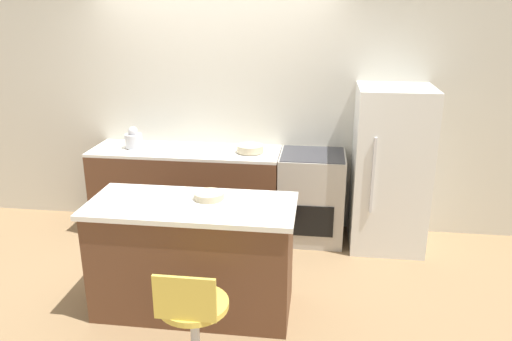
# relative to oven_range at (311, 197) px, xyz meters

# --- Properties ---
(ground_plane) EXTENTS (14.00, 14.00, 0.00)m
(ground_plane) POSITION_rel_oven_range_xyz_m (-1.03, -0.32, -0.46)
(ground_plane) COLOR #8E704C
(wall_back) EXTENTS (8.00, 0.06, 2.60)m
(wall_back) POSITION_rel_oven_range_xyz_m (-1.03, 0.34, 0.84)
(wall_back) COLOR beige
(wall_back) RESTS_ON ground_plane
(back_counter) EXTENTS (1.96, 0.61, 0.92)m
(back_counter) POSITION_rel_oven_range_xyz_m (-1.32, 0.00, -0.00)
(back_counter) COLOR brown
(back_counter) RESTS_ON ground_plane
(kitchen_island) EXTENTS (1.59, 0.70, 0.91)m
(kitchen_island) POSITION_rel_oven_range_xyz_m (-0.89, -1.41, -0.00)
(kitchen_island) COLOR brown
(kitchen_island) RESTS_ON ground_plane
(oven_range) EXTENTS (0.66, 0.62, 0.92)m
(oven_range) POSITION_rel_oven_range_xyz_m (0.00, 0.00, 0.00)
(oven_range) COLOR #B7B2A8
(oven_range) RESTS_ON ground_plane
(refrigerator) EXTENTS (0.71, 0.71, 1.61)m
(refrigerator) POSITION_rel_oven_range_xyz_m (0.76, -0.04, 0.35)
(refrigerator) COLOR silver
(refrigerator) RESTS_ON ground_plane
(stool_chair) EXTENTS (0.45, 0.45, 0.84)m
(stool_chair) POSITION_rel_oven_range_xyz_m (-0.69, -2.18, -0.06)
(stool_chair) COLOR #B7B7BC
(stool_chair) RESTS_ON ground_plane
(kettle) EXTENTS (0.18, 0.18, 0.22)m
(kettle) POSITION_rel_oven_range_xyz_m (-1.87, -0.01, 0.55)
(kettle) COLOR silver
(kettle) RESTS_ON back_counter
(mixing_bowl) EXTENTS (0.27, 0.27, 0.07)m
(mixing_bowl) POSITION_rel_oven_range_xyz_m (-0.64, -0.01, 0.50)
(mixing_bowl) COLOR #C1B28E
(mixing_bowl) RESTS_ON back_counter
(fruit_bowl) EXTENTS (0.23, 0.23, 0.05)m
(fruit_bowl) POSITION_rel_oven_range_xyz_m (-0.77, -1.30, 0.48)
(fruit_bowl) COLOR #C1B28E
(fruit_bowl) RESTS_ON kitchen_island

